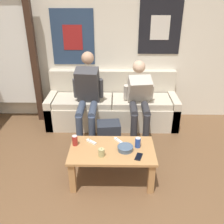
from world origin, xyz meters
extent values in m
cube|color=silver|center=(0.00, 2.88, 1.27)|extent=(10.00, 0.05, 2.55)
cube|color=navy|center=(-0.62, 2.84, 1.39)|extent=(0.69, 0.01, 0.88)
cube|color=maroon|center=(-0.62, 2.84, 1.39)|extent=(0.31, 0.01, 0.40)
cube|color=black|center=(0.77, 2.84, 1.54)|extent=(0.67, 0.01, 0.83)
cube|color=silver|center=(0.77, 2.84, 1.54)|extent=(0.30, 0.01, 0.37)
cube|color=#382319|center=(-1.24, 2.65, 1.02)|extent=(0.10, 0.10, 2.05)
cube|color=silver|center=(-1.69, 2.67, 1.13)|extent=(0.82, 0.02, 1.64)
cube|color=beige|center=(0.02, 2.79, 0.43)|extent=(2.15, 0.13, 0.85)
cube|color=beige|center=(0.02, 2.45, 0.20)|extent=(2.15, 0.55, 0.39)
cube|color=beige|center=(-0.99, 2.45, 0.26)|extent=(0.12, 0.55, 0.51)
cube|color=beige|center=(1.03, 2.45, 0.26)|extent=(0.12, 0.55, 0.51)
cube|color=beige|center=(-0.45, 2.45, 0.44)|extent=(0.93, 0.51, 0.10)
cube|color=beige|center=(0.50, 2.45, 0.44)|extent=(0.93, 0.51, 0.10)
cube|color=#B27F4C|center=(0.04, 1.11, 0.40)|extent=(0.99, 0.58, 0.03)
cube|color=#B27F4C|center=(-0.40, 1.35, 0.19)|extent=(0.07, 0.07, 0.39)
cube|color=#B27F4C|center=(0.48, 1.35, 0.19)|extent=(0.07, 0.07, 0.39)
cube|color=#B27F4C|center=(-0.40, 0.88, 0.19)|extent=(0.07, 0.07, 0.39)
cube|color=#B27F4C|center=(0.48, 0.88, 0.19)|extent=(0.07, 0.07, 0.39)
cylinder|color=#384256|center=(-0.44, 2.01, 0.49)|extent=(0.11, 0.44, 0.11)
cylinder|color=#384256|center=(-0.44, 1.79, 0.26)|extent=(0.10, 0.10, 0.47)
cube|color=#232328|center=(-0.44, 1.72, 0.03)|extent=(0.11, 0.25, 0.05)
cylinder|color=#384256|center=(-0.26, 2.01, 0.49)|extent=(0.11, 0.44, 0.11)
cylinder|color=#384256|center=(-0.26, 1.79, 0.26)|extent=(0.10, 0.10, 0.47)
cube|color=#232328|center=(-0.26, 1.72, 0.03)|extent=(0.11, 0.25, 0.05)
cube|color=#3F3F44|center=(-0.35, 2.31, 0.76)|extent=(0.37, 0.40, 0.60)
sphere|color=tan|center=(-0.35, 2.43, 1.16)|extent=(0.19, 0.19, 0.19)
cylinder|color=#3F3F44|center=(-0.54, 2.32, 0.71)|extent=(0.08, 0.12, 0.32)
cylinder|color=#3F3F44|center=(-0.15, 2.32, 0.71)|extent=(0.08, 0.12, 0.32)
cylinder|color=#2D2D33|center=(0.35, 2.05, 0.49)|extent=(0.11, 0.37, 0.11)
cylinder|color=#2D2D33|center=(0.35, 1.86, 0.26)|extent=(0.10, 0.10, 0.47)
cube|color=#232328|center=(0.35, 1.79, 0.03)|extent=(0.11, 0.25, 0.05)
cylinder|color=#2D2D33|center=(0.53, 2.05, 0.49)|extent=(0.11, 0.37, 0.11)
cylinder|color=#2D2D33|center=(0.53, 1.86, 0.26)|extent=(0.10, 0.10, 0.47)
cube|color=#232328|center=(0.53, 1.79, 0.03)|extent=(0.11, 0.25, 0.05)
cube|color=beige|center=(0.44, 2.33, 0.69)|extent=(0.39, 0.43, 0.49)
sphere|color=beige|center=(0.44, 2.48, 1.01)|extent=(0.20, 0.20, 0.20)
cylinder|color=beige|center=(0.24, 2.34, 0.65)|extent=(0.08, 0.13, 0.25)
cylinder|color=beige|center=(0.63, 2.34, 0.65)|extent=(0.08, 0.13, 0.25)
cube|color=#282D38|center=(-0.02, 1.79, 0.20)|extent=(0.35, 0.29, 0.40)
cube|color=#282D38|center=(-0.01, 1.68, 0.11)|extent=(0.23, 0.11, 0.18)
cylinder|color=#475B75|center=(0.19, 1.10, 0.44)|extent=(0.18, 0.18, 0.05)
torus|color=#475B75|center=(0.19, 1.10, 0.47)|extent=(0.18, 0.18, 0.02)
cylinder|color=tan|center=(-0.08, 0.98, 0.46)|extent=(0.07, 0.07, 0.09)
cylinder|color=black|center=(-0.08, 0.98, 0.52)|extent=(0.00, 0.00, 0.01)
cylinder|color=#28479E|center=(0.34, 1.17, 0.48)|extent=(0.07, 0.07, 0.12)
cylinder|color=silver|center=(0.34, 1.17, 0.54)|extent=(0.06, 0.06, 0.00)
cylinder|color=maroon|center=(-0.40, 1.20, 0.48)|extent=(0.07, 0.07, 0.12)
cylinder|color=silver|center=(-0.40, 1.20, 0.54)|extent=(0.06, 0.06, 0.00)
cube|color=white|center=(0.11, 1.28, 0.43)|extent=(0.11, 0.14, 0.02)
cylinder|color=#333842|center=(0.09, 1.30, 0.44)|extent=(0.01, 0.01, 0.00)
cube|color=white|center=(-0.21, 1.25, 0.43)|extent=(0.13, 0.12, 0.02)
cylinder|color=#333842|center=(-0.24, 1.27, 0.44)|extent=(0.01, 0.01, 0.00)
cube|color=black|center=(0.34, 0.97, 0.42)|extent=(0.11, 0.15, 0.01)
cube|color=black|center=(0.34, 0.97, 0.43)|extent=(0.09, 0.14, 0.00)
camera|label=1|loc=(0.08, -1.29, 2.09)|focal=40.00mm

